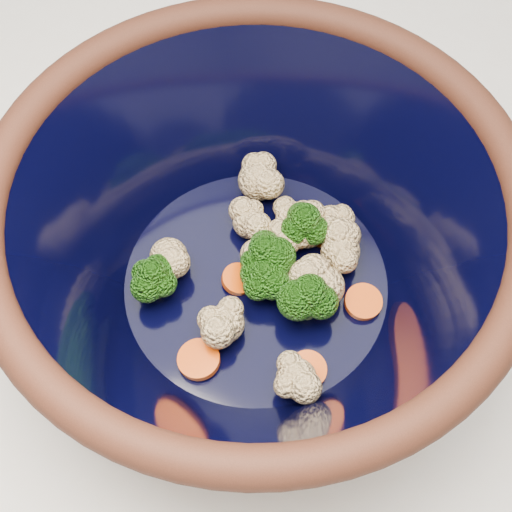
% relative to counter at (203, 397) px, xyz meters
% --- Properties ---
extents(ground, '(3.00, 3.00, 0.00)m').
position_rel_counter_xyz_m(ground, '(0.00, 0.00, -0.45)').
color(ground, '#9E7A54').
rests_on(ground, ground).
extents(counter, '(1.20, 1.20, 0.90)m').
position_rel_counter_xyz_m(counter, '(0.00, 0.00, 0.00)').
color(counter, white).
rests_on(counter, ground).
extents(mixing_bowl, '(0.47, 0.47, 0.16)m').
position_rel_counter_xyz_m(mixing_bowl, '(0.10, -0.03, 0.54)').
color(mixing_bowl, black).
rests_on(mixing_bowl, counter).
extents(vegetable_pile, '(0.18, 0.19, 0.05)m').
position_rel_counter_xyz_m(vegetable_pile, '(0.11, -0.01, 0.51)').
color(vegetable_pile, '#608442').
rests_on(vegetable_pile, mixing_bowl).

